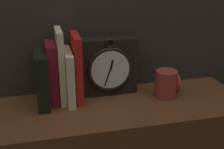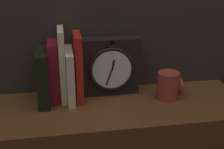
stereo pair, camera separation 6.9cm
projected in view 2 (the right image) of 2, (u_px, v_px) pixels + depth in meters
The scene contains 7 objects.
clock at pixel (110, 66), 1.13m from camera, with size 0.21×0.08×0.22m.
book_slot0_black at pixel (43, 77), 1.06m from camera, with size 0.04×0.16×0.19m.
book_slot1_maroon at pixel (54, 71), 1.08m from camera, with size 0.03×0.12×0.21m.
book_slot2_cream at pixel (62, 65), 1.07m from camera, with size 0.02×0.12×0.25m.
book_slot3_cream at pixel (70, 75), 1.08m from camera, with size 0.03×0.15×0.18m.
book_slot4_red at pixel (78, 67), 1.08m from camera, with size 0.02×0.13×0.24m.
mug at pixel (169, 85), 1.11m from camera, with size 0.08×0.08×0.10m.
Camera 2 is at (-0.16, -0.94, 1.30)m, focal length 50.00 mm.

